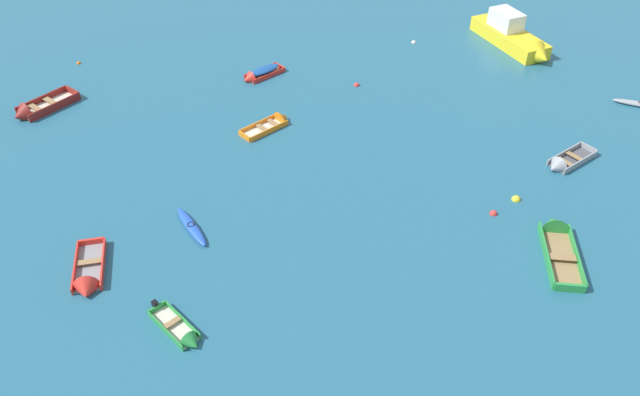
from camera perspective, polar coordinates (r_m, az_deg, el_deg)
rowboat_grey_midfield_left at (r=34.10m, az=21.42°, el=2.94°), size 3.29×2.51×0.97m
rowboat_orange_near_right at (r=35.19m, az=-4.11°, el=6.99°), size 3.07×2.61×0.94m
rowboat_green_near_left at (r=24.39m, az=-12.49°, el=-12.18°), size 2.28×2.60×0.76m
rowboat_red_far_left at (r=40.00m, az=-5.68°, el=11.27°), size 2.91×2.45×0.90m
rowboat_maroon_back_row_left at (r=39.63m, az=-24.90°, el=7.31°), size 3.63×3.66×1.27m
kayak_blue_cluster_outer at (r=28.64m, az=-11.77°, el=-2.58°), size 1.76×2.90×0.29m
motor_launch_yellow_back_row_right at (r=45.55m, az=17.45°, el=13.95°), size 3.91×7.29×2.43m
rowboat_green_cluster_inner at (r=29.39m, az=20.92°, el=-3.36°), size 2.21×4.55×1.22m
rowboat_red_far_right at (r=27.33m, az=-20.62°, el=-7.16°), size 1.48×3.45×1.08m
mooring_buoy_outer_edge at (r=39.08m, az=3.39°, el=10.31°), size 0.37×0.37×0.37m
mooring_buoy_central at (r=30.02m, az=15.68°, el=-1.42°), size 0.37×0.37×0.37m
mooring_buoy_far_field at (r=31.16m, az=17.60°, el=-0.15°), size 0.43×0.43×0.43m
mooring_buoy_between_boats_left at (r=44.92m, az=8.63°, el=13.97°), size 0.32×0.32×0.32m
mooring_buoy_near_foreground at (r=44.55m, az=-21.34°, el=11.47°), size 0.29×0.29×0.29m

